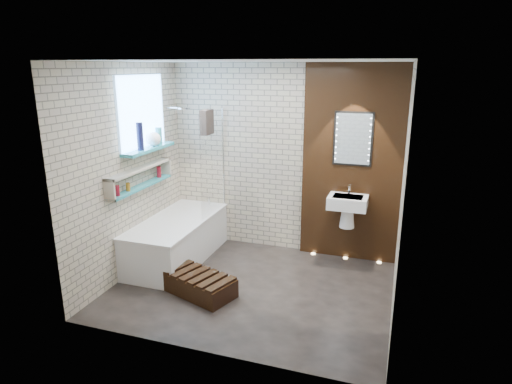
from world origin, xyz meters
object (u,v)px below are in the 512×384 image
(washbasin, at_px, (348,206))
(walnut_step, at_px, (195,283))
(bath_screen, at_px, (213,163))
(led_mirror, at_px, (353,139))
(bathtub, at_px, (177,239))

(washbasin, height_order, walnut_step, washbasin)
(bath_screen, distance_m, washbasin, 1.89)
(walnut_step, bearing_deg, led_mirror, 44.67)
(led_mirror, bearing_deg, walnut_step, -135.33)
(bathtub, xyz_separation_m, bath_screen, (0.35, 0.44, 0.99))
(washbasin, distance_m, led_mirror, 0.88)
(washbasin, height_order, led_mirror, led_mirror)
(washbasin, bearing_deg, walnut_step, -138.44)
(bathtub, bearing_deg, walnut_step, -50.20)
(bath_screen, xyz_separation_m, walnut_step, (0.27, -1.19, -1.17))
(washbasin, xyz_separation_m, led_mirror, (0.00, 0.16, 0.86))
(washbasin, relative_size, led_mirror, 0.83)
(led_mirror, distance_m, walnut_step, 2.67)
(bathtub, height_order, led_mirror, led_mirror)
(bath_screen, distance_m, walnut_step, 1.69)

